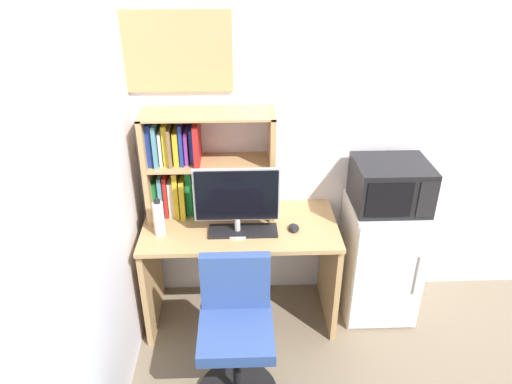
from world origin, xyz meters
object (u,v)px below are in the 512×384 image
at_px(hutch_bookshelf, 191,165).
at_px(monitor, 237,198).
at_px(water_bottle, 159,218).
at_px(wall_corkboard, 174,52).
at_px(computer_mouse, 294,228).
at_px(desk_chair, 236,339).
at_px(keyboard, 243,231).
at_px(microwave, 390,185).
at_px(mini_fridge, 379,258).

height_order(hutch_bookshelf, monitor, hutch_bookshelf).
bearing_deg(hutch_bookshelf, water_bottle, -124.54).
height_order(hutch_bookshelf, wall_corkboard, wall_corkboard).
distance_m(computer_mouse, desk_chair, 0.76).
bearing_deg(computer_mouse, keyboard, -176.98).
relative_size(computer_mouse, microwave, 0.21).
bearing_deg(monitor, desk_chair, -91.56).
relative_size(mini_fridge, microwave, 1.83).
xyz_separation_m(monitor, microwave, (0.97, 0.15, -0.01)).
bearing_deg(mini_fridge, water_bottle, -174.20).
bearing_deg(mini_fridge, wall_corkboard, 169.66).
bearing_deg(hutch_bookshelf, monitor, -42.77).
height_order(monitor, wall_corkboard, wall_corkboard).
bearing_deg(monitor, mini_fridge, 8.59).
bearing_deg(microwave, desk_chair, -144.98).
bearing_deg(monitor, computer_mouse, 3.20).
xyz_separation_m(water_bottle, wall_corkboard, (0.12, 0.39, 0.91)).
bearing_deg(computer_mouse, mini_fridge, 11.60).
distance_m(mini_fridge, wall_corkboard, 1.91).
distance_m(hutch_bookshelf, water_bottle, 0.40).
relative_size(keyboard, wall_corkboard, 0.61).
relative_size(monitor, mini_fridge, 0.61).
height_order(hutch_bookshelf, desk_chair, hutch_bookshelf).
xyz_separation_m(mini_fridge, microwave, (-0.00, 0.00, 0.57)).
bearing_deg(microwave, mini_fridge, -89.98).
height_order(desk_chair, wall_corkboard, wall_corkboard).
height_order(keyboard, mini_fridge, mini_fridge).
bearing_deg(keyboard, computer_mouse, 3.02).
relative_size(keyboard, water_bottle, 1.75).
height_order(water_bottle, mini_fridge, water_bottle).
relative_size(water_bottle, microwave, 0.53).
bearing_deg(desk_chair, computer_mouse, 56.82).
bearing_deg(keyboard, microwave, 8.91).
bearing_deg(water_bottle, desk_chair, -49.58).
xyz_separation_m(mini_fridge, wall_corkboard, (-1.33, 0.24, 1.35)).
height_order(monitor, keyboard, monitor).
height_order(mini_fridge, wall_corkboard, wall_corkboard).
distance_m(desk_chair, wall_corkboard, 1.69).
bearing_deg(desk_chair, water_bottle, 130.42).
relative_size(keyboard, computer_mouse, 4.32).
height_order(keyboard, water_bottle, water_bottle).
bearing_deg(wall_corkboard, monitor, -47.53).
xyz_separation_m(monitor, mini_fridge, (0.97, 0.15, -0.58)).
distance_m(computer_mouse, microwave, 0.67).
xyz_separation_m(keyboard, water_bottle, (-0.51, -0.00, 0.10)).
bearing_deg(keyboard, mini_fridge, 8.73).
distance_m(water_bottle, wall_corkboard, 0.99).
distance_m(microwave, desk_chair, 1.34).
distance_m(hutch_bookshelf, mini_fridge, 1.43).
distance_m(hutch_bookshelf, desk_chair, 1.10).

